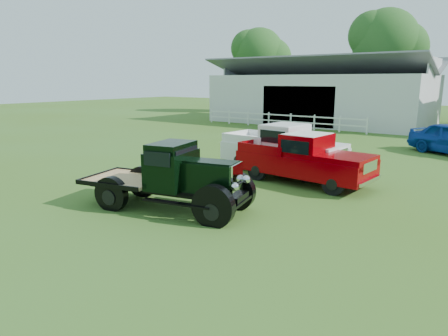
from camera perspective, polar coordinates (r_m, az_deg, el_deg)
The scene contains 8 objects.
ground at distance 12.11m, azimuth -4.14°, elevation -5.73°, with size 120.00×120.00×0.00m, color #3E5F19.
shed_left at distance 37.65m, azimuth 13.84°, elevation 10.62°, with size 18.80×10.20×5.60m, color #B9B9B9, non-canonical shape.
fence_rail at distance 32.80m, azimuth 7.94°, elevation 6.78°, with size 14.20×0.16×1.20m, color white, non-canonical shape.
tree_a at distance 48.93m, azimuth 4.98°, elevation 14.14°, with size 6.30×6.30×10.50m, color #1E4C1A, non-canonical shape.
tree_b at distance 44.30m, azimuth 21.87°, elevation 14.15°, with size 6.90×6.90×11.50m, color #1E4C1A, non-canonical shape.
vintage_flatbed at distance 11.88m, azimuth -7.82°, elevation -1.13°, with size 5.07×2.01×2.01m, color black, non-canonical shape.
red_pickup at distance 15.12m, azimuth 11.34°, elevation 1.42°, with size 5.17×1.99×1.89m, color #870005, non-canonical shape.
white_pickup at distance 16.82m, azimuth 8.32°, elevation 2.77°, with size 5.35×2.07×1.96m, color silver, non-canonical shape.
Camera 1 is at (7.48, -8.74, 3.77)m, focal length 32.00 mm.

